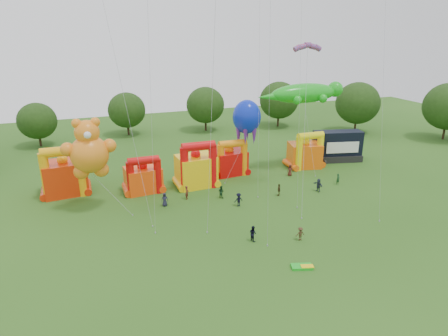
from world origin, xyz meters
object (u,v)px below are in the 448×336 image
object	(u,v)px
stage_trailer	(337,146)
spectator_0	(165,200)
teddy_bear_kite	(97,166)
gecko_kite	(305,97)
bouncy_castle_2	(196,169)
octopus_kite	(242,138)
bouncy_castle_0	(64,175)
spectator_4	(279,190)

from	to	relation	value
stage_trailer	spectator_0	xyz separation A→B (m)	(-31.67, -8.35, -1.61)
stage_trailer	teddy_bear_kite	distance (m)	40.04
gecko_kite	stage_trailer	bearing A→B (deg)	7.84
bouncy_castle_2	octopus_kite	size ratio (longest dim) A/B	0.59
bouncy_castle_0	spectator_0	xyz separation A→B (m)	(11.88, -8.56, -1.79)
bouncy_castle_0	stage_trailer	distance (m)	43.55
spectator_4	octopus_kite	bearing A→B (deg)	-139.24
teddy_bear_kite	octopus_kite	xyz separation A→B (m)	(21.15, 5.40, 0.28)
spectator_0	teddy_bear_kite	bearing A→B (deg)	172.52
bouncy_castle_0	octopus_kite	bearing A→B (deg)	-3.46
bouncy_castle_0	gecko_kite	size ratio (longest dim) A/B	0.48
bouncy_castle_0	gecko_kite	distance (m)	37.00
teddy_bear_kite	spectator_4	world-z (taller)	teddy_bear_kite
bouncy_castle_0	bouncy_castle_2	distance (m)	17.99
bouncy_castle_2	spectator_4	distance (m)	12.09
stage_trailer	spectator_4	distance (m)	19.42
spectator_0	spectator_4	size ratio (longest dim) A/B	1.06
teddy_bear_kite	gecko_kite	world-z (taller)	gecko_kite
octopus_kite	spectator_4	xyz separation A→B (m)	(1.83, -9.00, -5.20)
octopus_kite	spectator_0	xyz separation A→B (m)	(-13.48, -7.03, -5.15)
gecko_kite	spectator_4	bearing A→B (deg)	-133.35
stage_trailer	gecko_kite	world-z (taller)	gecko_kite
bouncy_castle_2	stage_trailer	size ratio (longest dim) A/B	0.81
teddy_bear_kite	octopus_kite	bearing A→B (deg)	14.31
teddy_bear_kite	spectator_4	xyz separation A→B (m)	(22.97, -3.60, -4.92)
teddy_bear_kite	spectator_4	size ratio (longest dim) A/B	6.93
teddy_bear_kite	octopus_kite	distance (m)	21.83
stage_trailer	bouncy_castle_2	bearing A→B (deg)	-173.30
teddy_bear_kite	gecko_kite	size ratio (longest dim) A/B	0.80
octopus_kite	teddy_bear_kite	bearing A→B (deg)	-165.69
stage_trailer	spectator_4	bearing A→B (deg)	-147.77
teddy_bear_kite	bouncy_castle_2	bearing A→B (deg)	15.24
teddy_bear_kite	stage_trailer	bearing A→B (deg)	9.68
bouncy_castle_2	teddy_bear_kite	world-z (taller)	teddy_bear_kite
stage_trailer	gecko_kite	size ratio (longest dim) A/B	0.58
spectator_0	bouncy_castle_0	bearing A→B (deg)	148.76
spectator_0	stage_trailer	bearing A→B (deg)	19.31
bouncy_castle_0	teddy_bear_kite	distance (m)	8.67
teddy_bear_kite	gecko_kite	xyz separation A→B (m)	(31.73, 5.67, 5.66)
octopus_kite	spectator_0	world-z (taller)	octopus_kite
bouncy_castle_0	gecko_kite	bearing A→B (deg)	-2.01
stage_trailer	teddy_bear_kite	xyz separation A→B (m)	(-39.34, -6.71, 3.26)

